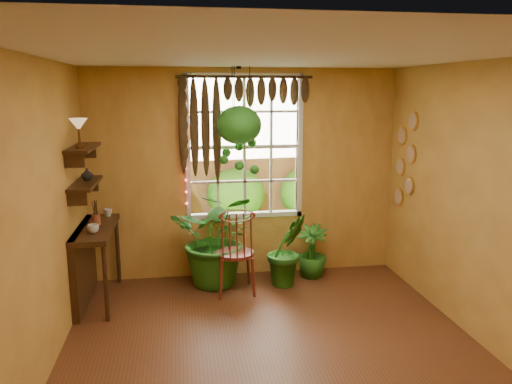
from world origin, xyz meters
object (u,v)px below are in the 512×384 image
(potted_plant_left, at_px, (218,238))
(hanging_basket, at_px, (239,130))
(windsor_chair, at_px, (235,264))
(counter_ledge, at_px, (87,256))
(potted_plant_mid, at_px, (287,250))

(potted_plant_left, distance_m, hanging_basket, 1.36)
(windsor_chair, height_order, hanging_basket, hanging_basket)
(windsor_chair, relative_size, hanging_basket, 0.95)
(windsor_chair, xyz_separation_m, potted_plant_left, (-0.18, 0.30, 0.25))
(counter_ledge, relative_size, potted_plant_mid, 1.31)
(counter_ledge, distance_m, potted_plant_mid, 2.38)
(windsor_chair, bearing_deg, hanging_basket, 73.29)
(potted_plant_mid, relative_size, hanging_basket, 0.70)
(counter_ledge, xyz_separation_m, hanging_basket, (1.80, 0.36, 1.39))
(windsor_chair, relative_size, potted_plant_mid, 1.34)
(hanging_basket, bearing_deg, potted_plant_left, -169.22)
(potted_plant_left, xyz_separation_m, hanging_basket, (0.28, 0.05, 1.33))
(potted_plant_mid, distance_m, hanging_basket, 1.60)
(potted_plant_left, relative_size, hanging_basket, 0.93)
(counter_ledge, relative_size, windsor_chair, 0.97)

